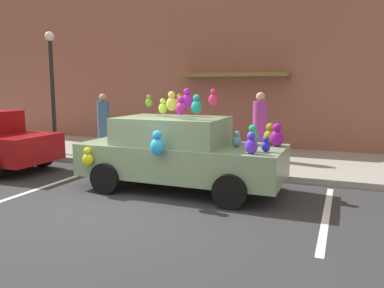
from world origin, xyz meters
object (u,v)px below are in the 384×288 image
at_px(street_lamp_post, 52,79).
at_px(pedestrian_walking_past, 260,129).
at_px(plush_covered_car, 180,152).
at_px(pedestrian_near_shopfront, 104,124).
at_px(teddy_bear_on_sidewalk, 156,148).

bearing_deg(street_lamp_post, pedestrian_walking_past, 11.91).
height_order(plush_covered_car, pedestrian_near_shopfront, plush_covered_car).
relative_size(teddy_bear_on_sidewalk, street_lamp_post, 0.17).
distance_m(pedestrian_near_shopfront, pedestrian_walking_past, 5.12).
height_order(teddy_bear_on_sidewalk, street_lamp_post, street_lamp_post).
bearing_deg(street_lamp_post, pedestrian_near_shopfront, 53.20).
xyz_separation_m(teddy_bear_on_sidewalk, pedestrian_walking_past, (2.81, 0.81, 0.59)).
relative_size(plush_covered_car, street_lamp_post, 1.18).
relative_size(plush_covered_car, pedestrian_walking_past, 2.28).
xyz_separation_m(plush_covered_car, pedestrian_near_shopfront, (-4.09, 3.15, 0.17)).
height_order(teddy_bear_on_sidewalk, pedestrian_near_shopfront, pedestrian_near_shopfront).
bearing_deg(pedestrian_walking_past, plush_covered_car, -107.85).
relative_size(pedestrian_near_shopfront, pedestrian_walking_past, 0.96).
bearing_deg(teddy_bear_on_sidewalk, pedestrian_walking_past, 16.13).
relative_size(plush_covered_car, pedestrian_near_shopfront, 2.38).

